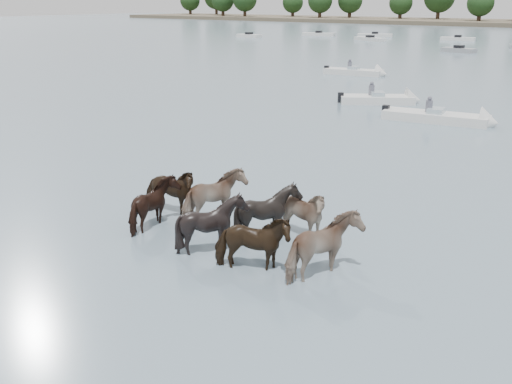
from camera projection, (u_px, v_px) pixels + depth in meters
The scene contains 6 objects.
ground at pixel (130, 252), 14.97m from camera, with size 400.00×400.00×0.00m, color slate.
shoreline at pixel (356, 20), 168.80m from camera, with size 160.00×30.00×1.00m, color #4C4233.
pony_herd at pixel (235, 217), 15.50m from camera, with size 7.84×3.80×1.69m.
motorboat_a at pixel (389, 100), 36.28m from camera, with size 5.04×4.07×1.92m.
motorboat_b at pixel (451, 119), 30.49m from camera, with size 6.13×2.37×1.92m.
motorboat_f at pixel (362, 73), 49.64m from camera, with size 5.68×2.36×1.92m.
Camera 1 is at (10.74, -9.12, 6.22)m, focal length 40.68 mm.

